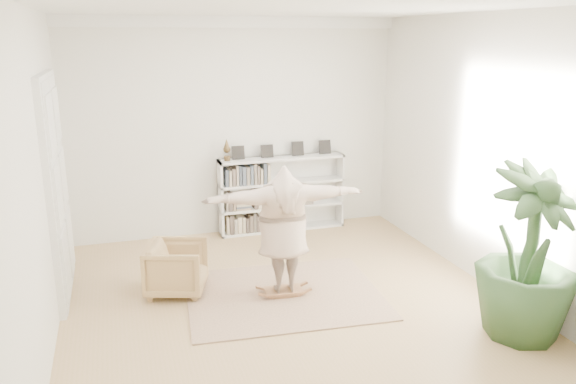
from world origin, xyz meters
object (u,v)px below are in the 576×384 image
at_px(armchair, 177,268).
at_px(houseplant, 529,253).
at_px(person, 283,227).
at_px(bookshelf, 282,194).
at_px(rocker_board, 284,291).

relative_size(armchair, houseplant, 0.38).
bearing_deg(armchair, houseplant, -104.53).
bearing_deg(person, armchair, -17.11).
distance_m(bookshelf, armchair, 2.89).
bearing_deg(person, rocker_board, 157.43).
height_order(rocker_board, person, person).
height_order(armchair, rocker_board, armchair).
relative_size(bookshelf, person, 1.07).
bearing_deg(houseplant, rocker_board, 142.66).
distance_m(bookshelf, person, 2.66).
height_order(person, houseplant, houseplant).
distance_m(armchair, houseplant, 4.30).
xyz_separation_m(person, houseplant, (2.29, -1.75, 0.03)).
height_order(bookshelf, armchair, bookshelf).
height_order(armchair, houseplant, houseplant).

